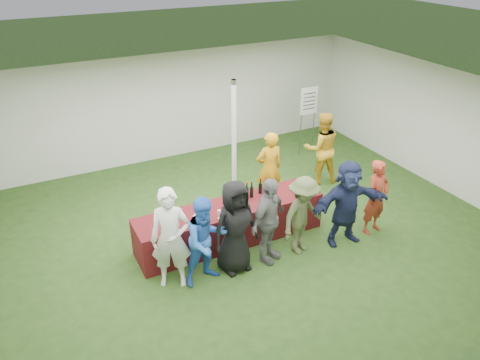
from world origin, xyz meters
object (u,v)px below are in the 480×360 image
staff_pourer (269,168)px  customer_0 (171,239)px  customer_1 (206,241)px  customer_4 (303,216)px  staff_back (321,148)px  customer_6 (376,197)px  customer_3 (268,221)px  serving_table (231,223)px  dump_bucket (308,189)px  wine_list_sign (309,106)px  customer_5 (347,203)px  customer_2 (235,227)px

staff_pourer → customer_0: customer_0 is taller
customer_1 → customer_4: customer_1 is taller
staff_back → customer_1: size_ratio=1.08×
customer_6 → customer_1: bearing=167.6°
customer_3 → customer_6: 2.30m
serving_table → dump_bucket: (1.56, -0.22, 0.46)m
staff_back → customer_1: staff_back is taller
dump_bucket → customer_1: customer_1 is taller
dump_bucket → customer_3: 1.38m
staff_back → wine_list_sign: bearing=-96.5°
customer_4 → customer_5: 0.90m
wine_list_sign → customer_3: bearing=-132.1°
dump_bucket → customer_6: customer_6 is taller
staff_pourer → customer_5: customer_5 is taller
dump_bucket → customer_6: bearing=-35.1°
wine_list_sign → customer_6: 3.83m
staff_pourer → customer_1: staff_pourer is taller
wine_list_sign → customer_0: 5.99m
staff_back → customer_0: bearing=40.2°
customer_6 → staff_pourer: bearing=113.1°
staff_pourer → customer_3: 2.04m
customer_0 → customer_3: size_ratio=1.10×
serving_table → wine_list_sign: size_ratio=2.00×
dump_bucket → staff_back: (1.34, 1.44, 0.02)m
wine_list_sign → customer_0: wine_list_sign is taller
wine_list_sign → customer_3: wine_list_sign is taller
dump_bucket → customer_3: bearing=-153.5°
wine_list_sign → staff_back: bearing=-112.7°
customer_1 → staff_back: bearing=21.6°
dump_bucket → customer_1: size_ratio=0.15×
wine_list_sign → customer_0: bearing=-145.3°
wine_list_sign → customer_4: (-2.52, -3.60, -0.56)m
customer_6 → customer_5: bearing=171.0°
customer_2 → customer_4: bearing=-8.9°
staff_pourer → customer_6: (1.27, -1.90, -0.06)m
wine_list_sign → staff_pourer: wine_list_sign is taller
staff_pourer → customer_2: 2.39m
customer_1 → customer_3: customer_3 is taller
customer_2 → customer_5: size_ratio=1.02×
customer_4 → customer_2: bearing=156.9°
customer_4 → dump_bucket: bearing=31.2°
serving_table → customer_4: bearing=-41.5°
customer_0 → wine_list_sign: bearing=58.2°
customer_2 → customer_5: 2.19m
customer_2 → customer_4: size_ratio=1.12×
customer_2 → customer_6: bearing=-8.3°
staff_back → customer_3: staff_back is taller
customer_0 → customer_5: customer_0 is taller
customer_3 → customer_5: size_ratio=0.97×
dump_bucket → customer_5: (0.33, -0.77, -0.00)m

